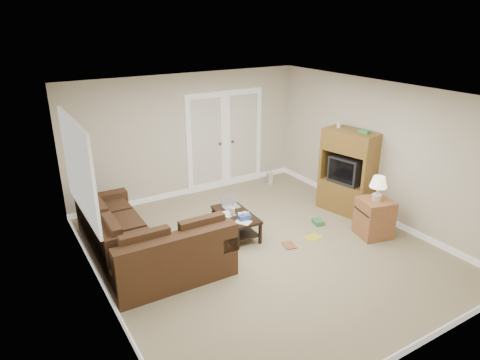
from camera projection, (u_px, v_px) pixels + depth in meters
floor at (263, 249)px, 6.93m from camera, size 5.50×5.50×0.00m
ceiling at (266, 94)px, 6.02m from camera, size 5.00×5.50×0.02m
wall_left at (96, 214)px, 5.27m from camera, size 0.02×5.50×2.50m
wall_right at (379, 151)px, 7.68m from camera, size 0.02×5.50×2.50m
wall_back at (188, 136)px, 8.67m from camera, size 5.00×0.02×2.50m
wall_front at (418, 260)px, 4.28m from camera, size 5.00×0.02×2.50m
baseboards at (263, 246)px, 6.91m from camera, size 5.00×5.50×0.10m
french_doors at (225, 140)px, 9.13m from camera, size 1.80×0.05×2.13m
window_left at (79, 168)px, 5.97m from camera, size 0.05×1.92×1.42m
sectional_sofa at (139, 243)px, 6.46m from camera, size 1.79×2.68×0.82m
coffee_table at (236, 223)px, 7.32m from camera, size 0.54×1.01×0.67m
tv_armoire at (348, 171)px, 8.02m from camera, size 0.74×1.08×1.70m
side_cabinet at (375, 215)px, 7.22m from camera, size 0.62×0.62×1.08m
space_heater at (270, 178)px, 9.53m from camera, size 0.11×0.09×0.28m
floor_magazine at (313, 237)px, 7.29m from camera, size 0.29×0.23×0.01m
floor_greenbox at (318, 222)px, 7.73m from camera, size 0.20×0.24×0.08m
floor_book at (284, 246)px, 7.00m from camera, size 0.24×0.29×0.02m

